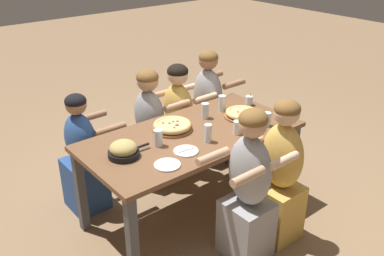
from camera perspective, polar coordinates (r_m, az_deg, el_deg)
The scene contains 21 objects.
ground_plane at distance 3.95m, azimuth 0.00°, elevation -11.04°, with size 18.00×18.00×0.00m, color #896B4C.
dining_table at distance 3.57m, azimuth 0.00°, elevation -2.04°, with size 1.83×0.91×0.79m.
pizza_board_main at distance 3.84m, azimuth 6.67°, elevation 1.89°, with size 0.32×0.32×0.06m.
pizza_board_second at distance 3.58m, azimuth -2.64°, elevation 0.25°, with size 0.34×0.34×0.07m.
skillet_bowl at distance 3.20m, azimuth -9.11°, elevation -2.91°, with size 0.34×0.23×0.13m.
empty_plate_a at distance 3.25m, azimuth -0.81°, elevation -3.10°, with size 0.19×0.19×0.02m.
empty_plate_b at distance 3.08m, azimuth -3.31°, elevation -4.93°, with size 0.19×0.19×0.02m.
cocktail_glass_blue at distance 4.11m, azimuth 7.61°, elevation 3.59°, with size 0.07×0.07×0.11m.
drinking_glass_a at distance 3.53m, azimuth 6.04°, elevation 0.00°, with size 0.07×0.07×0.11m.
drinking_glass_b at distance 3.79m, azimuth 1.74°, elevation 2.19°, with size 0.07×0.07×0.14m.
drinking_glass_c at distance 3.33m, azimuth -4.56°, elevation -1.38°, with size 0.07×0.07×0.13m.
drinking_glass_d at distance 3.95m, azimuth 4.01°, elevation 3.19°, with size 0.07×0.07×0.15m.
drinking_glass_e at distance 3.38m, azimuth 2.14°, elevation -0.84°, with size 0.06×0.06×0.15m.
drinking_glass_f at distance 3.70m, azimuth 9.98°, elevation 1.06°, with size 0.06×0.06×0.12m.
drinking_glass_g at distance 3.54m, azimuth 8.35°, elevation -0.10°, with size 0.07×0.07×0.10m.
diner_far_center at distance 4.15m, azimuth -5.59°, elevation -0.47°, with size 0.51×0.40×1.16m.
diner_far_midright at distance 4.33m, azimuth -1.78°, elevation 0.71°, with size 0.51×0.40×1.15m.
diner_far_right at distance 4.55m, azimuth 2.13°, elevation 2.32°, with size 0.51×0.40×1.21m.
diner_near_center at distance 3.20m, azimuth 7.48°, elevation -8.46°, with size 0.51×0.40×1.23m.
diner_far_left at distance 3.87m, azimuth -14.32°, elevation -3.96°, with size 0.51×0.40×1.10m.
diner_near_midright at distance 3.44m, azimuth 11.63°, elevation -6.47°, with size 0.51×0.40×1.21m.
Camera 1 is at (-2.00, -2.45, 2.36)m, focal length 40.00 mm.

